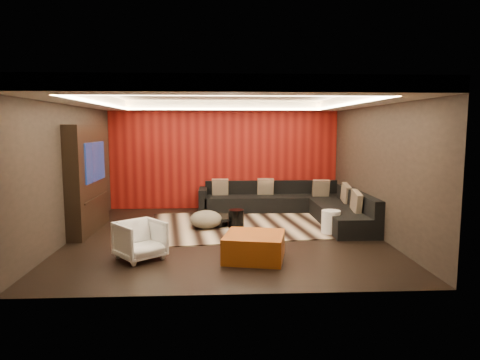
{
  "coord_description": "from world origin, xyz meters",
  "views": [
    {
      "loc": [
        -0.15,
        -8.31,
        2.15
      ],
      "look_at": [
        0.3,
        0.6,
        1.05
      ],
      "focal_mm": 32.0,
      "sensor_mm": 36.0,
      "label": 1
    }
  ],
  "objects": [
    {
      "name": "cove_right",
      "position": [
        2.36,
        0.0,
        2.6
      ],
      "size": [
        0.08,
        4.8,
        0.04
      ],
      "primitive_type": "cube",
      "color": "#FFD899",
      "rests_on": "ground"
    },
    {
      "name": "orange_ottoman",
      "position": [
        0.43,
        -1.51,
        0.21
      ],
      "size": [
        1.12,
        1.12,
        0.42
      ],
      "primitive_type": "cube",
      "rotation": [
        0.0,
        0.0,
        -0.21
      ],
      "color": "#8E4012",
      "rests_on": "floor"
    },
    {
      "name": "wall_back",
      "position": [
        0.0,
        3.01,
        1.4
      ],
      "size": [
        6.0,
        0.02,
        2.8
      ],
      "primitive_type": "cube",
      "color": "black",
      "rests_on": "ground"
    },
    {
      "name": "sectional_sofa",
      "position": [
        1.73,
        1.86,
        0.26
      ],
      "size": [
        3.65,
        3.5,
        0.75
      ],
      "color": "black",
      "rests_on": "floor"
    },
    {
      "name": "armchair",
      "position": [
        -1.44,
        -1.42,
        0.32
      ],
      "size": [
        0.97,
        0.97,
        0.64
      ],
      "primitive_type": "imported",
      "rotation": [
        0.0,
        0.0,
        0.69
      ],
      "color": "white",
      "rests_on": "floor"
    },
    {
      "name": "soffit_back",
      "position": [
        0.0,
        2.7,
        2.69
      ],
      "size": [
        6.0,
        0.6,
        0.22
      ],
      "primitive_type": "cube",
      "color": "silver",
      "rests_on": "ground"
    },
    {
      "name": "rug",
      "position": [
        0.42,
        0.94,
        0.01
      ],
      "size": [
        4.34,
        3.47,
        0.02
      ],
      "primitive_type": "cube",
      "rotation": [
        0.0,
        0.0,
        0.12
      ],
      "color": "#C9B093",
      "rests_on": "floor"
    },
    {
      "name": "ceiling",
      "position": [
        0.0,
        0.0,
        2.81
      ],
      "size": [
        6.0,
        6.0,
        0.02
      ],
      "primitive_type": "cube",
      "color": "silver",
      "rests_on": "ground"
    },
    {
      "name": "tv_screen",
      "position": [
        -2.69,
        0.6,
        1.45
      ],
      "size": [
        0.04,
        1.3,
        0.8
      ],
      "primitive_type": "cube",
      "color": "black",
      "rests_on": "ground"
    },
    {
      "name": "floor",
      "position": [
        0.0,
        0.0,
        -0.01
      ],
      "size": [
        6.0,
        6.0,
        0.02
      ],
      "primitive_type": "cube",
      "color": "black",
      "rests_on": "ground"
    },
    {
      "name": "striped_pouf",
      "position": [
        -0.43,
        0.63,
        0.21
      ],
      "size": [
        0.85,
        0.85,
        0.38
      ],
      "primitive_type": "ellipsoid",
      "rotation": [
        0.0,
        0.0,
        -0.3
      ],
      "color": "beige",
      "rests_on": "rug"
    },
    {
      "name": "wall_right",
      "position": [
        3.01,
        0.0,
        1.4
      ],
      "size": [
        0.02,
        6.0,
        2.8
      ],
      "primitive_type": "cube",
      "color": "black",
      "rests_on": "ground"
    },
    {
      "name": "drum_stool",
      "position": [
        0.22,
        0.65,
        0.21
      ],
      "size": [
        0.38,
        0.38,
        0.39
      ],
      "primitive_type": "cylinder",
      "rotation": [
        0.0,
        0.0,
        -0.19
      ],
      "color": "black",
      "rests_on": "rug"
    },
    {
      "name": "tv_surround",
      "position": [
        -2.85,
        0.6,
        1.1
      ],
      "size": [
        0.3,
        2.0,
        2.2
      ],
      "primitive_type": "cube",
      "color": "black",
      "rests_on": "ground"
    },
    {
      "name": "cove_front",
      "position": [
        0.0,
        -2.36,
        2.6
      ],
      "size": [
        4.8,
        0.08,
        0.04
      ],
      "primitive_type": "cube",
      "color": "#FFD899",
      "rests_on": "ground"
    },
    {
      "name": "white_side_table",
      "position": [
        2.12,
        0.1,
        0.24
      ],
      "size": [
        0.45,
        0.45,
        0.48
      ],
      "primitive_type": "cylinder",
      "rotation": [
        0.0,
        0.0,
        -0.2
      ],
      "color": "white",
      "rests_on": "floor"
    },
    {
      "name": "throw_pillows",
      "position": [
        1.79,
        1.87,
        0.62
      ],
      "size": [
        3.2,
        2.75,
        0.5
      ],
      "color": "beige",
      "rests_on": "sectional_sofa"
    },
    {
      "name": "wall_left",
      "position": [
        -3.01,
        0.0,
        1.4
      ],
      "size": [
        0.02,
        6.0,
        2.8
      ],
      "primitive_type": "cube",
      "color": "black",
      "rests_on": "ground"
    },
    {
      "name": "soffit_right",
      "position": [
        2.7,
        0.0,
        2.69
      ],
      "size": [
        0.6,
        4.8,
        0.22
      ],
      "primitive_type": "cube",
      "color": "silver",
      "rests_on": "ground"
    },
    {
      "name": "soffit_left",
      "position": [
        -2.7,
        0.0,
        2.69
      ],
      "size": [
        0.6,
        4.8,
        0.22
      ],
      "primitive_type": "cube",
      "color": "silver",
      "rests_on": "ground"
    },
    {
      "name": "cove_left",
      "position": [
        -2.36,
        0.0,
        2.6
      ],
      "size": [
        0.08,
        4.8,
        0.04
      ],
      "primitive_type": "cube",
      "color": "#FFD899",
      "rests_on": "ground"
    },
    {
      "name": "coffee_table",
      "position": [
        -0.18,
        0.86,
        0.12
      ],
      "size": [
        1.5,
        1.5,
        0.2
      ],
      "primitive_type": "cylinder",
      "rotation": [
        0.0,
        0.0,
        0.31
      ],
      "color": "black",
      "rests_on": "rug"
    },
    {
      "name": "tv_shelf",
      "position": [
        -2.69,
        0.6,
        0.7
      ],
      "size": [
        0.04,
        1.6,
        0.04
      ],
      "primitive_type": "cube",
      "color": "black",
      "rests_on": "ground"
    },
    {
      "name": "cove_back",
      "position": [
        0.0,
        2.36,
        2.6
      ],
      "size": [
        4.8,
        0.08,
        0.04
      ],
      "primitive_type": "cube",
      "color": "#FFD899",
      "rests_on": "ground"
    },
    {
      "name": "red_feature_wall",
      "position": [
        0.0,
        2.97,
        1.4
      ],
      "size": [
        5.98,
        0.05,
        2.78
      ],
      "primitive_type": "cube",
      "color": "#6B0C0A",
      "rests_on": "ground"
    },
    {
      "name": "soffit_front",
      "position": [
        0.0,
        -2.7,
        2.69
      ],
      "size": [
        6.0,
        0.6,
        0.22
      ],
      "primitive_type": "cube",
      "color": "silver",
      "rests_on": "ground"
    }
  ]
}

